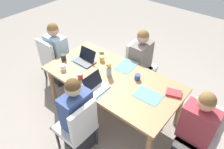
{
  "coord_description": "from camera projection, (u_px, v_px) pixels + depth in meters",
  "views": [
    {
      "loc": [
        -1.54,
        1.86,
        2.72
      ],
      "look_at": [
        0.0,
        0.0,
        0.8
      ],
      "focal_mm": 34.11,
      "sensor_mm": 36.0,
      "label": 1
    }
  ],
  "objects": [
    {
      "name": "laptop_far_right_near",
      "position": [
        96.0,
        86.0,
        2.89
      ],
      "size": [
        0.22,
        0.32,
        0.21
      ],
      "color": "silver",
      "rests_on": "dining_table"
    },
    {
      "name": "laptop_head_right_left_far",
      "position": [
        85.0,
        59.0,
        3.4
      ],
      "size": [
        0.32,
        0.22,
        0.2
      ],
      "color": "#38383D",
      "rests_on": "dining_table"
    },
    {
      "name": "book_red_cover",
      "position": [
        174.0,
        93.0,
        2.83
      ],
      "size": [
        0.24,
        0.2,
        0.03
      ],
      "primitive_type": "cube",
      "rotation": [
        0.0,
        0.0,
        0.34
      ],
      "color": "#B73338",
      "rests_on": "dining_table"
    },
    {
      "name": "chair_far_right_near",
      "position": [
        79.0,
        126.0,
        2.73
      ],
      "size": [
        0.44,
        0.44,
        0.9
      ],
      "color": "silver",
      "rests_on": "ground_plane"
    },
    {
      "name": "dining_table",
      "position": [
        112.0,
        81.0,
        3.16
      ],
      "size": [
        2.03,
        1.03,
        0.75
      ],
      "color": "#9E754C",
      "rests_on": "ground_plane"
    },
    {
      "name": "coffee_mug_far_left",
      "position": [
        64.0,
        58.0,
        3.43
      ],
      "size": [
        0.08,
        0.08,
        0.11
      ],
      "primitive_type": "cylinder",
      "color": "#232328",
      "rests_on": "dining_table"
    },
    {
      "name": "coffee_mug_centre_left",
      "position": [
        80.0,
        76.0,
        3.06
      ],
      "size": [
        0.08,
        0.08,
        0.09
      ],
      "primitive_type": "cylinder",
      "color": "#AD3D38",
      "rests_on": "dining_table"
    },
    {
      "name": "coffee_mug_near_left",
      "position": [
        102.0,
        58.0,
        3.42
      ],
      "size": [
        0.08,
        0.08,
        0.09
      ],
      "primitive_type": "cylinder",
      "color": "#DBC64C",
      "rests_on": "dining_table"
    },
    {
      "name": "coffee_mug_centre_right",
      "position": [
        63.0,
        67.0,
        3.23
      ],
      "size": [
        0.08,
        0.08,
        0.09
      ],
      "primitive_type": "cylinder",
      "color": "white",
      "rests_on": "dining_table"
    },
    {
      "name": "person_near_left_mid",
      "position": [
        140.0,
        65.0,
        3.74
      ],
      "size": [
        0.36,
        0.4,
        1.19
      ],
      "color": "#2D2D33",
      "rests_on": "ground_plane"
    },
    {
      "name": "placemat_near_left_mid",
      "position": [
        126.0,
        66.0,
        3.33
      ],
      "size": [
        0.29,
        0.38,
        0.0
      ],
      "primitive_type": "cube",
      "rotation": [
        0.0,
        0.0,
        1.64
      ],
      "color": "slate",
      "rests_on": "dining_table"
    },
    {
      "name": "ground_plane",
      "position": [
        112.0,
        111.0,
        3.58
      ],
      "size": [
        10.0,
        10.0,
        0.0
      ],
      "primitive_type": "plane",
      "color": "gray"
    },
    {
      "name": "placemat_head_right_left_far",
      "position": [
        83.0,
        61.0,
        3.43
      ],
      "size": [
        0.37,
        0.27,
        0.0
      ],
      "primitive_type": "cube",
      "rotation": [
        0.0,
        0.0,
        3.11
      ],
      "color": "slate",
      "rests_on": "dining_table"
    },
    {
      "name": "coffee_mug_near_right",
      "position": [
        137.0,
        77.0,
        3.05
      ],
      "size": [
        0.09,
        0.09,
        0.09
      ],
      "primitive_type": "cylinder",
      "color": "#33477A",
      "rests_on": "dining_table"
    },
    {
      "name": "person_head_right_left_far",
      "position": [
        58.0,
        57.0,
        3.93
      ],
      "size": [
        0.4,
        0.36,
        1.19
      ],
      "color": "#2D2D33",
      "rests_on": "ground_plane"
    },
    {
      "name": "flower_vase",
      "position": [
        109.0,
        68.0,
        3.07
      ],
      "size": [
        0.08,
        0.09,
        0.23
      ],
      "color": "#8EA8B7",
      "rests_on": "dining_table"
    },
    {
      "name": "chair_head_right_left_far",
      "position": [
        53.0,
        59.0,
        3.93
      ],
      "size": [
        0.44,
        0.44,
        0.9
      ],
      "color": "silver",
      "rests_on": "ground_plane"
    },
    {
      "name": "chair_near_left_mid",
      "position": [
        138.0,
        63.0,
        3.83
      ],
      "size": [
        0.44,
        0.44,
        0.9
      ],
      "color": "silver",
      "rests_on": "ground_plane"
    },
    {
      "name": "phone_black",
      "position": [
        102.0,
        55.0,
        3.58
      ],
      "size": [
        0.16,
        0.15,
        0.01
      ],
      "primitive_type": "cube",
      "rotation": [
        0.0,
        0.0,
        2.43
      ],
      "color": "black",
      "rests_on": "dining_table"
    },
    {
      "name": "person_head_left_left_near",
      "position": [
        194.0,
        133.0,
        2.61
      ],
      "size": [
        0.4,
        0.36,
        1.19
      ],
      "color": "#2D2D33",
      "rests_on": "ground_plane"
    },
    {
      "name": "placemat_head_left_left_near",
      "position": [
        148.0,
        95.0,
        2.81
      ],
      "size": [
        0.37,
        0.28,
        0.0
      ],
      "primitive_type": "cube",
      "rotation": [
        0.0,
        0.0,
        0.04
      ],
      "color": "slate",
      "rests_on": "dining_table"
    },
    {
      "name": "chair_head_left_left_near",
      "position": [
        201.0,
        133.0,
        2.65
      ],
      "size": [
        0.44,
        0.44,
        0.9
      ],
      "color": "silver",
      "rests_on": "ground_plane"
    },
    {
      "name": "placemat_far_right_near",
      "position": [
        96.0,
        90.0,
        2.9
      ],
      "size": [
        0.28,
        0.37,
        0.0
      ],
      "primitive_type": "cube",
      "rotation": [
        0.0,
        0.0,
        -1.52
      ],
      "color": "slate",
      "rests_on": "dining_table"
    },
    {
      "name": "person_far_right_near",
      "position": [
        78.0,
        119.0,
        2.79
      ],
      "size": [
        0.36,
        0.4,
        1.19
      ],
      "color": "#2D2D33",
      "rests_on": "ground_plane"
    }
  ]
}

